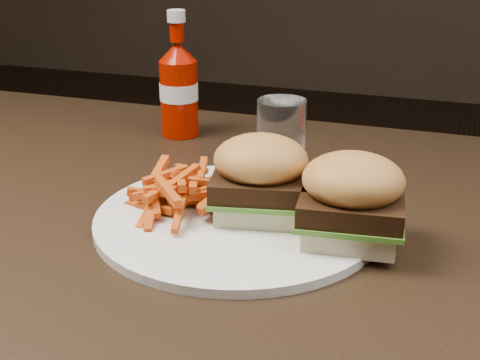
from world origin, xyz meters
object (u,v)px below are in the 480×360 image
(dining_table, at_px, (166,218))
(tumbler, at_px, (281,137))
(plate, at_px, (237,219))
(ketchup_bottle, at_px, (179,98))

(dining_table, bearing_deg, tumbler, 50.76)
(dining_table, bearing_deg, plate, -13.61)
(plate, relative_size, ketchup_bottle, 2.76)
(plate, height_order, ketchup_bottle, ketchup_bottle)
(dining_table, height_order, tumbler, tumbler)
(tumbler, bearing_deg, ketchup_bottle, 148.73)
(dining_table, relative_size, tumbler, 11.75)
(dining_table, height_order, ketchup_bottle, ketchup_bottle)
(dining_table, height_order, plate, plate)
(plate, bearing_deg, dining_table, 166.39)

